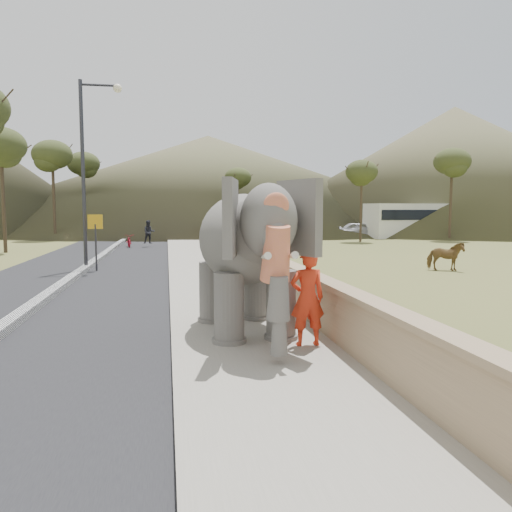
{
  "coord_description": "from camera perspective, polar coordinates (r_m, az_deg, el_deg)",
  "views": [
    {
      "loc": [
        -1.55,
        -9.32,
        2.64
      ],
      "look_at": [
        0.2,
        0.45,
        1.7
      ],
      "focal_mm": 35.0,
      "sensor_mm": 36.0,
      "label": 1
    }
  ],
  "objects": [
    {
      "name": "trees",
      "position": [
        38.95,
        -4.96,
        7.31
      ],
      "size": [
        48.43,
        41.91,
        8.83
      ],
      "color": "#473828",
      "rests_on": "ground"
    },
    {
      "name": "walkway",
      "position": [
        19.55,
        -5.52,
        -2.14
      ],
      "size": [
        3.0,
        120.0,
        0.15
      ],
      "primitive_type": "cube",
      "color": "#9E9687",
      "rests_on": "ground"
    },
    {
      "name": "parapet",
      "position": [
        19.7,
        -0.74,
        -0.67
      ],
      "size": [
        0.3,
        120.0,
        1.1
      ],
      "primitive_type": "cube",
      "color": "tan",
      "rests_on": "ground"
    },
    {
      "name": "road",
      "position": [
        19.8,
        -20.11,
        -2.53
      ],
      "size": [
        7.0,
        120.0,
        0.03
      ],
      "primitive_type": "cube",
      "color": "black",
      "rests_on": "ground"
    },
    {
      "name": "hill_right",
      "position": [
        72.1,
        21.57,
        9.32
      ],
      "size": [
        56.0,
        56.0,
        16.0
      ],
      "primitive_type": "cone",
      "color": "brown",
      "rests_on": "ground"
    },
    {
      "name": "cow",
      "position": [
        22.71,
        20.83,
        -0.03
      ],
      "size": [
        1.62,
        1.23,
        1.24
      ],
      "primitive_type": "imported",
      "rotation": [
        0.0,
        0.0,
        1.13
      ],
      "color": "brown",
      "rests_on": "ground"
    },
    {
      "name": "lamppost",
      "position": [
        22.61,
        -18.42,
        10.82
      ],
      "size": [
        1.76,
        0.36,
        8.0
      ],
      "color": "#2C2C31",
      "rests_on": "ground"
    },
    {
      "name": "hill_far",
      "position": [
        79.71,
        -5.48,
        8.54
      ],
      "size": [
        80.0,
        80.0,
        14.0
      ],
      "primitive_type": "cone",
      "color": "brown",
      "rests_on": "ground"
    },
    {
      "name": "motorcyclist",
      "position": [
        34.98,
        -13.32,
        2.14
      ],
      "size": [
        2.18,
        1.78,
        1.85
      ],
      "color": "maroon",
      "rests_on": "ground"
    },
    {
      "name": "ground",
      "position": [
        9.81,
        -0.7,
        -10.2
      ],
      "size": [
        160.0,
        160.0,
        0.0
      ],
      "primitive_type": "plane",
      "color": "olive",
      "rests_on": "ground"
    },
    {
      "name": "elephant_and_man",
      "position": [
        10.2,
        -1.26,
        -0.37
      ],
      "size": [
        2.45,
        4.22,
        2.95
      ],
      "color": "slate",
      "rests_on": "ground"
    },
    {
      "name": "distant_car",
      "position": [
        46.43,
        11.87,
        2.94
      ],
      "size": [
        4.5,
        2.58,
        1.44
      ],
      "primitive_type": "imported",
      "rotation": [
        0.0,
        0.0,
        1.35
      ],
      "color": "#AAA9B0",
      "rests_on": "ground"
    },
    {
      "name": "median",
      "position": [
        19.79,
        -20.12,
        -2.26
      ],
      "size": [
        0.35,
        120.0,
        0.22
      ],
      "primitive_type": "cube",
      "color": "black",
      "rests_on": "ground"
    },
    {
      "name": "signboard",
      "position": [
        21.98,
        -17.87,
        2.56
      ],
      "size": [
        0.6,
        0.08,
        2.4
      ],
      "color": "#2D2D33",
      "rests_on": "ground"
    },
    {
      "name": "bus_white",
      "position": [
        48.8,
        18.24,
        3.88
      ],
      "size": [
        11.28,
        4.82,
        3.1
      ],
      "primitive_type": "cube",
      "rotation": [
        0.0,
        0.0,
        1.79
      ],
      "color": "white",
      "rests_on": "ground"
    }
  ]
}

